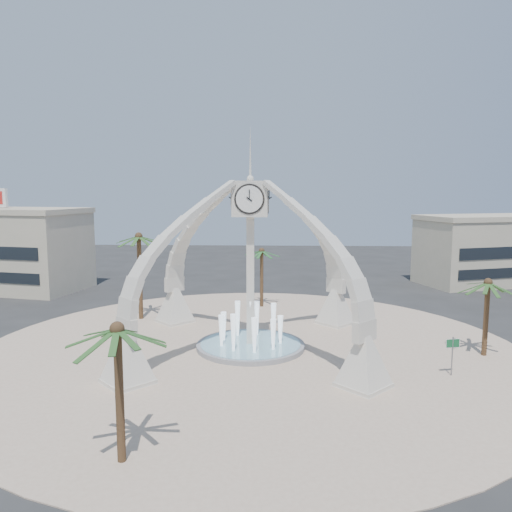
{
  "coord_description": "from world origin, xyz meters",
  "views": [
    {
      "loc": [
        1.86,
        -35.68,
        11.63
      ],
      "look_at": [
        0.32,
        2.0,
        6.67
      ],
      "focal_mm": 35.0,
      "sensor_mm": 36.0,
      "label": 1
    }
  ],
  "objects_px": {
    "clock_tower": "(250,262)",
    "street_sign": "(453,348)",
    "palm_south": "(117,331)",
    "palm_east": "(488,284)",
    "palm_north": "(262,252)",
    "fountain": "(251,345)",
    "palm_west": "(139,238)"
  },
  "relations": [
    {
      "from": "palm_east",
      "to": "palm_west",
      "type": "bearing_deg",
      "value": 161.43
    },
    {
      "from": "palm_east",
      "to": "palm_north",
      "type": "height_order",
      "value": "palm_north"
    },
    {
      "from": "palm_south",
      "to": "street_sign",
      "type": "xyz_separation_m",
      "value": [
        17.69,
        10.76,
        -3.99
      ]
    },
    {
      "from": "palm_east",
      "to": "palm_west",
      "type": "height_order",
      "value": "palm_west"
    },
    {
      "from": "fountain",
      "to": "street_sign",
      "type": "height_order",
      "value": "fountain"
    },
    {
      "from": "palm_south",
      "to": "clock_tower",
      "type": "bearing_deg",
      "value": 73.25
    },
    {
      "from": "street_sign",
      "to": "clock_tower",
      "type": "bearing_deg",
      "value": 146.65
    },
    {
      "from": "palm_east",
      "to": "palm_north",
      "type": "bearing_deg",
      "value": 138.36
    },
    {
      "from": "palm_south",
      "to": "palm_west",
      "type": "bearing_deg",
      "value": 103.32
    },
    {
      "from": "palm_east",
      "to": "palm_west",
      "type": "relative_size",
      "value": 0.71
    },
    {
      "from": "clock_tower",
      "to": "palm_east",
      "type": "height_order",
      "value": "clock_tower"
    },
    {
      "from": "palm_west",
      "to": "street_sign",
      "type": "relative_size",
      "value": 3.28
    },
    {
      "from": "fountain",
      "to": "palm_east",
      "type": "relative_size",
      "value": 1.34
    },
    {
      "from": "palm_south",
      "to": "street_sign",
      "type": "relative_size",
      "value": 2.6
    },
    {
      "from": "palm_east",
      "to": "palm_north",
      "type": "xyz_separation_m",
      "value": [
        -16.19,
        14.39,
        0.39
      ]
    },
    {
      "from": "clock_tower",
      "to": "palm_west",
      "type": "height_order",
      "value": "clock_tower"
    },
    {
      "from": "palm_east",
      "to": "fountain",
      "type": "bearing_deg",
      "value": 176.73
    },
    {
      "from": "palm_east",
      "to": "palm_north",
      "type": "distance_m",
      "value": 21.66
    },
    {
      "from": "street_sign",
      "to": "palm_south",
      "type": "bearing_deg",
      "value": -160.86
    },
    {
      "from": "palm_east",
      "to": "street_sign",
      "type": "distance_m",
      "value": 6.44
    },
    {
      "from": "palm_east",
      "to": "street_sign",
      "type": "height_order",
      "value": "palm_east"
    },
    {
      "from": "palm_north",
      "to": "fountain",
      "type": "bearing_deg",
      "value": -91.81
    },
    {
      "from": "clock_tower",
      "to": "palm_south",
      "type": "xyz_separation_m",
      "value": [
        -4.75,
        -15.77,
        -0.67
      ]
    },
    {
      "from": "fountain",
      "to": "palm_north",
      "type": "xyz_separation_m",
      "value": [
        0.42,
        13.44,
        5.31
      ]
    },
    {
      "from": "fountain",
      "to": "palm_north",
      "type": "bearing_deg",
      "value": 88.19
    },
    {
      "from": "palm_east",
      "to": "street_sign",
      "type": "relative_size",
      "value": 2.34
    },
    {
      "from": "palm_west",
      "to": "palm_south",
      "type": "relative_size",
      "value": 1.26
    },
    {
      "from": "clock_tower",
      "to": "palm_east",
      "type": "relative_size",
      "value": 3.0
    },
    {
      "from": "clock_tower",
      "to": "palm_south",
      "type": "relative_size",
      "value": 2.7
    },
    {
      "from": "clock_tower",
      "to": "street_sign",
      "type": "relative_size",
      "value": 7.01
    },
    {
      "from": "fountain",
      "to": "palm_south",
      "type": "distance_m",
      "value": 17.37
    },
    {
      "from": "palm_west",
      "to": "palm_south",
      "type": "distance_m",
      "value": 24.61
    }
  ]
}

